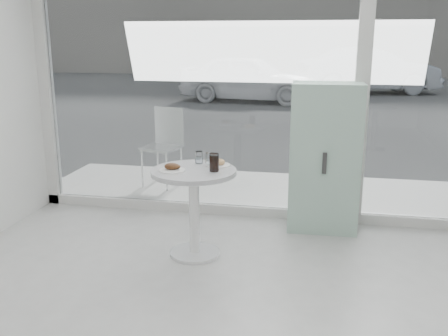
% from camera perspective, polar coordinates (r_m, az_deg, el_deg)
% --- Properties ---
extents(room_shell, '(6.00, 6.00, 6.00)m').
position_cam_1_polar(room_shell, '(1.55, -9.58, 17.03)').
color(room_shell, silver).
rests_on(room_shell, ground).
extents(storefront, '(5.00, 0.14, 3.00)m').
position_cam_1_polar(storefront, '(5.04, 6.12, 13.09)').
color(storefront, silver).
rests_on(storefront, ground).
extents(main_table, '(0.72, 0.72, 0.77)m').
position_cam_1_polar(main_table, '(4.25, -3.45, -3.05)').
color(main_table, white).
rests_on(main_table, ground).
extents(patio_deck, '(5.60, 1.60, 0.05)m').
position_cam_1_polar(patio_deck, '(6.11, 5.70, -2.72)').
color(patio_deck, silver).
rests_on(patio_deck, ground).
extents(street, '(40.00, 24.00, 0.00)m').
position_cam_1_polar(street, '(18.11, 9.61, 8.56)').
color(street, '#383838').
rests_on(street, ground).
extents(mint_cabinet, '(0.68, 0.47, 1.44)m').
position_cam_1_polar(mint_cabinet, '(4.92, 11.42, 1.17)').
color(mint_cabinet, '#98C2AE').
rests_on(mint_cabinet, ground).
extents(patio_chair, '(0.50, 0.50, 0.96)m').
position_cam_1_polar(patio_chair, '(6.27, -6.80, 3.04)').
color(patio_chair, white).
rests_on(patio_chair, patio_deck).
extents(car_white, '(4.26, 2.18, 1.39)m').
position_cam_1_polar(car_white, '(15.08, 2.87, 10.22)').
color(car_white, white).
rests_on(car_white, street).
extents(car_silver, '(4.95, 2.80, 1.54)m').
position_cam_1_polar(car_silver, '(17.98, 16.04, 10.63)').
color(car_silver, '#A5A8AD').
rests_on(car_silver, street).
extents(plate_fritter, '(0.21, 0.21, 0.07)m').
position_cam_1_polar(plate_fritter, '(4.15, -5.91, 0.01)').
color(plate_fritter, white).
rests_on(plate_fritter, main_table).
extents(plate_donut, '(0.21, 0.21, 0.05)m').
position_cam_1_polar(plate_donut, '(4.30, -0.72, 0.52)').
color(plate_donut, white).
rests_on(plate_donut, main_table).
extents(water_tumbler_a, '(0.07, 0.07, 0.11)m').
position_cam_1_polar(water_tumbler_a, '(4.38, -2.87, 1.14)').
color(water_tumbler_a, white).
rests_on(water_tumbler_a, main_table).
extents(water_tumbler_b, '(0.07, 0.07, 0.11)m').
position_cam_1_polar(water_tumbler_b, '(4.30, -1.68, 0.91)').
color(water_tumbler_b, white).
rests_on(water_tumbler_b, main_table).
extents(cola_glass, '(0.08, 0.08, 0.15)m').
position_cam_1_polar(cola_glass, '(4.11, -1.14, 0.60)').
color(cola_glass, white).
rests_on(cola_glass, main_table).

